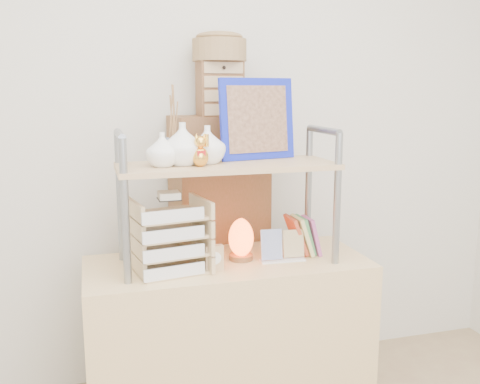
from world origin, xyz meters
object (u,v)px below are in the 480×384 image
object	(u,v)px
cabinet	(220,252)
letter_tray	(170,240)
salt_lamp	(241,239)
desk	(228,343)

from	to	relation	value
cabinet	letter_tray	bearing A→B (deg)	-133.36
letter_tray	salt_lamp	xyz separation A→B (m)	(0.31, 0.06, -0.04)
desk	letter_tray	bearing A→B (deg)	-168.06
desk	salt_lamp	world-z (taller)	salt_lamp
cabinet	salt_lamp	size ratio (longest dim) A/B	7.42
desk	letter_tray	size ratio (longest dim) A/B	3.68
cabinet	letter_tray	size ratio (longest dim) A/B	4.14
cabinet	letter_tray	world-z (taller)	cabinet
cabinet	salt_lamp	world-z (taller)	cabinet
letter_tray	salt_lamp	distance (m)	0.32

